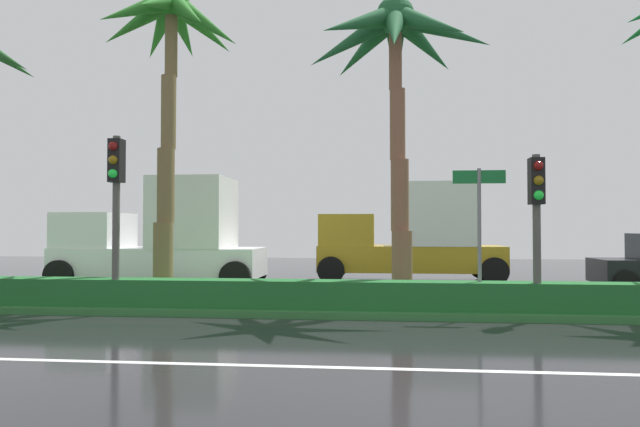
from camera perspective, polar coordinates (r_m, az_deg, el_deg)
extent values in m
cube|color=black|center=(14.94, 9.26, -8.86)|extent=(90.00, 42.00, 0.10)
cube|color=white|center=(8.06, 12.28, -14.92)|extent=(81.00, 0.14, 0.01)
cube|color=#2D6B33|center=(13.94, 9.50, -8.89)|extent=(85.50, 4.00, 0.15)
cube|color=#1E6028|center=(12.50, 9.90, -8.01)|extent=(76.50, 0.70, 0.60)
cylinder|color=brown|center=(14.97, -15.28, -4.45)|extent=(0.50, 0.50, 1.87)
cylinder|color=brown|center=(15.05, -15.03, 2.70)|extent=(0.44, 0.44, 1.87)
cylinder|color=brown|center=(15.36, -14.78, 9.68)|extent=(0.38, 0.38, 1.87)
cylinder|color=brown|center=(15.88, -14.53, 16.28)|extent=(0.32, 0.32, 1.87)
sphere|color=#2A7324|center=(16.23, -14.50, 19.77)|extent=(0.90, 0.90, 0.90)
cone|color=#2A7324|center=(15.86, -11.43, 18.07)|extent=(2.04, 0.78, 1.60)
cone|color=#2A7324|center=(16.46, -11.64, 17.63)|extent=(1.79, 1.89, 1.47)
cone|color=#2A7324|center=(16.87, -13.45, 17.25)|extent=(0.60, 2.07, 1.42)
cone|color=#2A7324|center=(16.81, -15.56, 17.07)|extent=(1.73, 1.89, 1.55)
cone|color=#2A7324|center=(16.29, -17.55, 17.68)|extent=(2.05, 0.71, 1.56)
cone|color=#2A7324|center=(15.75, -17.70, 18.69)|extent=(1.87, 1.83, 1.41)
cone|color=#2A7324|center=(15.28, -15.83, 19.50)|extent=(0.58, 2.08, 1.34)
cone|color=#2A7324|center=(15.30, -13.15, 18.97)|extent=(1.80, 1.84, 1.54)
cylinder|color=brown|center=(13.47, 8.13, -5.27)|extent=(0.48, 0.48, 1.67)
cylinder|color=brown|center=(13.51, 7.91, 1.82)|extent=(0.42, 0.42, 1.67)
cylinder|color=brown|center=(13.77, 7.69, 8.75)|extent=(0.36, 0.36, 1.67)
cylinder|color=brown|center=(14.21, 7.48, 15.34)|extent=(0.30, 0.30, 1.67)
sphere|color=#1C532C|center=(14.51, 7.46, 18.88)|extent=(0.90, 0.90, 0.90)
cone|color=#1C532C|center=(14.30, 12.00, 17.35)|extent=(2.43, 0.86, 1.39)
cone|color=#1C532C|center=(15.16, 10.20, 16.20)|extent=(1.99, 2.15, 1.41)
cone|color=#1C532C|center=(15.22, 7.52, 15.32)|extent=(0.65, 2.28, 1.76)
cone|color=#1C532C|center=(15.08, 4.55, 16.08)|extent=(2.01, 2.11, 1.50)
cone|color=#1C532C|center=(14.48, 3.19, 16.70)|extent=(2.39, 0.89, 1.55)
cone|color=#1C532C|center=(13.66, 4.07, 18.34)|extent=(2.11, 2.05, 1.35)
cone|color=#1C532C|center=(13.37, 7.41, 17.68)|extent=(0.65, 2.27, 1.77)
cone|color=#1C532C|center=(13.62, 10.60, 18.05)|extent=(1.95, 2.16, 1.50)
cylinder|color=#4C4C47|center=(13.45, -19.55, -0.72)|extent=(0.16, 0.16, 3.77)
cube|color=black|center=(13.53, -19.51, 4.94)|extent=(0.28, 0.32, 0.96)
sphere|color=maroon|center=(13.41, -19.81, 6.29)|extent=(0.20, 0.20, 0.20)
sphere|color=#7F600F|center=(13.38, -19.82, 5.02)|extent=(0.20, 0.20, 0.20)
sphere|color=#1EEA3F|center=(13.35, -19.83, 3.74)|extent=(0.20, 0.20, 0.20)
cylinder|color=#4C4C47|center=(12.63, 20.68, -1.85)|extent=(0.16, 0.16, 3.25)
cube|color=black|center=(12.67, 20.64, 3.02)|extent=(0.28, 0.32, 0.96)
sphere|color=maroon|center=(12.53, 20.82, 4.45)|extent=(0.20, 0.20, 0.20)
sphere|color=#7F600F|center=(12.51, 20.84, 3.08)|extent=(0.20, 0.20, 0.20)
sphere|color=#1EEA3F|center=(12.49, 20.85, 1.71)|extent=(0.20, 0.20, 0.20)
cylinder|color=slate|center=(12.63, 15.52, -2.46)|extent=(0.08, 0.08, 3.00)
cube|color=#146B2D|center=(12.67, 15.48, 3.52)|extent=(1.10, 0.03, 0.28)
cube|color=white|center=(18.90, -15.49, -4.65)|extent=(6.40, 2.30, 0.90)
cube|color=white|center=(19.78, -21.42, -1.56)|extent=(1.90, 2.21, 1.10)
cube|color=silver|center=(18.52, -12.43, 0.06)|extent=(2.30, 2.35, 2.20)
cylinder|color=black|center=(19.04, -24.42, -5.60)|extent=(0.92, 0.30, 0.92)
cylinder|color=black|center=(21.09, -21.20, -5.22)|extent=(0.92, 0.30, 0.92)
cylinder|color=black|center=(16.98, -8.39, -6.24)|extent=(0.92, 0.30, 0.92)
cylinder|color=black|center=(19.25, -6.67, -5.67)|extent=(0.92, 0.30, 0.92)
cube|color=#B28C1E|center=(20.65, 8.87, -4.41)|extent=(6.40, 2.30, 0.90)
cube|color=#B28C1E|center=(20.62, 2.74, -1.65)|extent=(1.90, 2.21, 1.10)
cube|color=silver|center=(20.71, 11.76, -0.09)|extent=(2.30, 2.35, 2.20)
cylinder|color=black|center=(19.54, 1.09, -5.62)|extent=(0.92, 0.30, 0.92)
cylinder|color=black|center=(21.87, 1.60, -5.17)|extent=(0.92, 0.30, 0.92)
cylinder|color=black|center=(19.83, 16.90, -5.50)|extent=(0.92, 0.30, 0.92)
cylinder|color=black|center=(22.13, 15.74, -5.08)|extent=(0.92, 0.30, 0.92)
cylinder|color=black|center=(18.56, 28.08, -6.05)|extent=(0.68, 0.22, 0.68)
cylinder|color=black|center=(20.23, 26.14, -5.67)|extent=(0.68, 0.22, 0.68)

